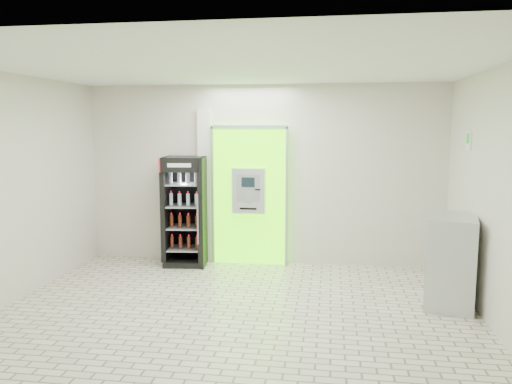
# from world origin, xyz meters

# --- Properties ---
(ground) EXTENTS (6.00, 6.00, 0.00)m
(ground) POSITION_xyz_m (0.00, 0.00, 0.00)
(ground) COLOR #BDB49D
(ground) RESTS_ON ground
(room_shell) EXTENTS (6.00, 6.00, 6.00)m
(room_shell) POSITION_xyz_m (0.00, 0.00, 1.84)
(room_shell) COLOR beige
(room_shell) RESTS_ON ground
(atm_assembly) EXTENTS (1.30, 0.24, 2.33)m
(atm_assembly) POSITION_xyz_m (-0.20, 2.41, 1.17)
(atm_assembly) COLOR #58FF00
(atm_assembly) RESTS_ON ground
(pillar) EXTENTS (0.22, 0.11, 2.60)m
(pillar) POSITION_xyz_m (-0.98, 2.45, 1.30)
(pillar) COLOR silver
(pillar) RESTS_ON ground
(beverage_cooler) EXTENTS (0.74, 0.69, 1.81)m
(beverage_cooler) POSITION_xyz_m (-1.25, 2.19, 0.87)
(beverage_cooler) COLOR black
(beverage_cooler) RESTS_ON ground
(steel_cabinet) EXTENTS (0.78, 0.99, 1.18)m
(steel_cabinet) POSITION_xyz_m (2.70, 0.81, 0.59)
(steel_cabinet) COLOR #B5B7BD
(steel_cabinet) RESTS_ON ground
(exit_sign) EXTENTS (0.02, 0.22, 0.26)m
(exit_sign) POSITION_xyz_m (2.99, 1.40, 2.12)
(exit_sign) COLOR white
(exit_sign) RESTS_ON room_shell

